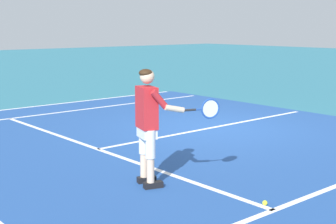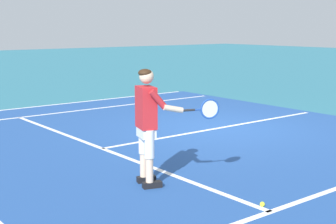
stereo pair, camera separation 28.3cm
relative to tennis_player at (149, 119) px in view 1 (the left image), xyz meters
name	(u,v)px [view 1 (the left image)]	position (x,y,z in m)	size (l,w,h in m)	color
ground_plane	(213,128)	(-2.31, 3.70, -0.99)	(80.00, 80.00, 0.00)	teal
court_inner_surface	(169,136)	(-2.31, 2.37, -0.99)	(10.98, 9.62, 0.00)	#234C93
line_service	(98,149)	(-2.31, 0.58, -0.99)	(8.23, 0.10, 0.01)	white
line_centre_service	(215,127)	(-2.31, 3.78, -0.99)	(0.10, 6.40, 0.01)	white
line_singles_left	(72,111)	(-6.42, 2.37, -0.99)	(0.10, 9.22, 0.01)	white
line_doubles_left	(49,105)	(-7.80, 2.37, -0.99)	(0.10, 9.22, 0.01)	white
tennis_player	(149,119)	(0.00, 0.00, 0.00)	(0.90, 1.02, 1.71)	black
tennis_ball_near_feet	(265,203)	(1.62, 0.64, -0.96)	(0.07, 0.07, 0.07)	#CCE02D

